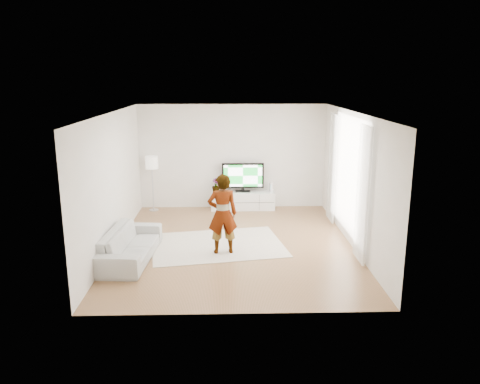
{
  "coord_description": "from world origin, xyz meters",
  "views": [
    {
      "loc": [
        -0.14,
        -9.45,
        3.52
      ],
      "look_at": [
        0.13,
        0.4,
        1.06
      ],
      "focal_mm": 35.0,
      "sensor_mm": 36.0,
      "label": 1
    }
  ],
  "objects_px": {
    "rug": "(217,245)",
    "player": "(223,214)",
    "floor_lamp": "(152,165)",
    "television": "(243,176)",
    "sofa": "(130,245)",
    "media_console": "(243,200)"
  },
  "relations": [
    {
      "from": "sofa",
      "to": "floor_lamp",
      "type": "distance_m",
      "value": 3.58
    },
    {
      "from": "television",
      "to": "media_console",
      "type": "bearing_deg",
      "value": -90.0
    },
    {
      "from": "television",
      "to": "player",
      "type": "height_order",
      "value": "player"
    },
    {
      "from": "television",
      "to": "rug",
      "type": "height_order",
      "value": "television"
    },
    {
      "from": "player",
      "to": "media_console",
      "type": "bearing_deg",
      "value": -105.8
    },
    {
      "from": "rug",
      "to": "sofa",
      "type": "height_order",
      "value": "sofa"
    },
    {
      "from": "sofa",
      "to": "floor_lamp",
      "type": "height_order",
      "value": "floor_lamp"
    },
    {
      "from": "television",
      "to": "floor_lamp",
      "type": "bearing_deg",
      "value": -177.79
    },
    {
      "from": "television",
      "to": "player",
      "type": "xyz_separation_m",
      "value": [
        -0.52,
        -3.26,
        -0.07
      ]
    },
    {
      "from": "media_console",
      "to": "player",
      "type": "relative_size",
      "value": 1.05
    },
    {
      "from": "media_console",
      "to": "floor_lamp",
      "type": "distance_m",
      "value": 2.6
    },
    {
      "from": "sofa",
      "to": "floor_lamp",
      "type": "xyz_separation_m",
      "value": [
        -0.08,
        3.46,
        0.94
      ]
    },
    {
      "from": "media_console",
      "to": "sofa",
      "type": "distance_m",
      "value": 4.22
    },
    {
      "from": "sofa",
      "to": "media_console",
      "type": "bearing_deg",
      "value": -29.31
    },
    {
      "from": "player",
      "to": "floor_lamp",
      "type": "relative_size",
      "value": 1.12
    },
    {
      "from": "player",
      "to": "sofa",
      "type": "xyz_separation_m",
      "value": [
        -1.81,
        -0.29,
        -0.53
      ]
    },
    {
      "from": "media_console",
      "to": "floor_lamp",
      "type": "height_order",
      "value": "floor_lamp"
    },
    {
      "from": "rug",
      "to": "player",
      "type": "relative_size",
      "value": 1.68
    },
    {
      "from": "television",
      "to": "player",
      "type": "bearing_deg",
      "value": -99.03
    },
    {
      "from": "rug",
      "to": "player",
      "type": "bearing_deg",
      "value": -74.96
    },
    {
      "from": "media_console",
      "to": "rug",
      "type": "relative_size",
      "value": 0.62
    },
    {
      "from": "player",
      "to": "television",
      "type": "bearing_deg",
      "value": -105.72
    }
  ]
}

